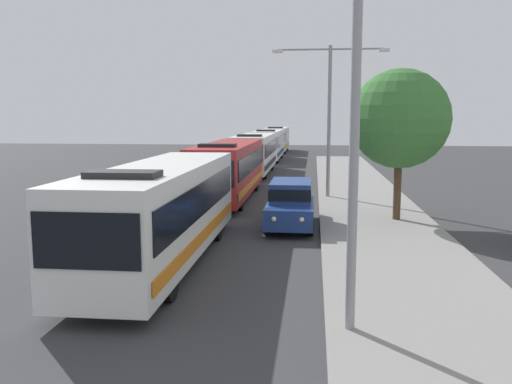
% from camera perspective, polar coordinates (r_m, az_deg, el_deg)
% --- Properties ---
extents(bus_lead, '(2.58, 11.41, 3.21)m').
position_cam_1_polar(bus_lead, '(16.90, -9.78, -1.76)').
color(bus_lead, silver).
rests_on(bus_lead, ground_plane).
extents(bus_second_in_line, '(2.58, 11.79, 3.21)m').
position_cam_1_polar(bus_second_in_line, '(29.58, -2.87, 2.53)').
color(bus_second_in_line, maroon).
rests_on(bus_second_in_line, ground_plane).
extents(bus_middle, '(2.58, 11.20, 3.21)m').
position_cam_1_polar(bus_middle, '(42.36, -0.14, 4.21)').
color(bus_middle, silver).
rests_on(bus_middle, ground_plane).
extents(bus_fourth_in_line, '(2.58, 10.77, 3.21)m').
position_cam_1_polar(bus_fourth_in_line, '(55.33, 1.34, 5.11)').
color(bus_fourth_in_line, silver).
rests_on(bus_fourth_in_line, ground_plane).
extents(bus_rear, '(2.58, 10.55, 3.21)m').
position_cam_1_polar(bus_rear, '(68.07, 2.24, 5.66)').
color(bus_rear, silver).
rests_on(bus_rear, ground_plane).
extents(white_suv, '(1.86, 5.06, 1.90)m').
position_cam_1_polar(white_suv, '(22.15, 3.70, -1.06)').
color(white_suv, navy).
rests_on(white_suv, ground_plane).
extents(streetlamp_near, '(5.85, 0.28, 8.19)m').
position_cam_1_polar(streetlamp_near, '(10.94, 10.49, 11.23)').
color(streetlamp_near, gray).
rests_on(streetlamp_near, sidewalk).
extents(streetlamp_mid, '(6.16, 0.28, 8.08)m').
position_cam_1_polar(streetlamp_mid, '(29.66, 7.75, 9.14)').
color(streetlamp_mid, gray).
rests_on(streetlamp_mid, sidewalk).
extents(roadside_tree, '(4.16, 4.16, 6.34)m').
position_cam_1_polar(roadside_tree, '(23.50, 14.95, 7.46)').
color(roadside_tree, '#4C3823').
rests_on(roadside_tree, sidewalk).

